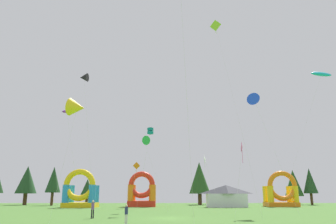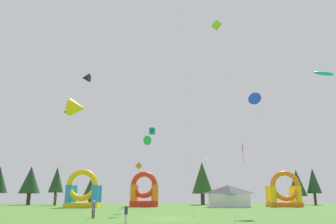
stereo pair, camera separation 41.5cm
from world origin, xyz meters
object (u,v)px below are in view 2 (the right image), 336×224
(kite_yellow_delta, at_px, (76,108))
(inflatable_orange_dome, at_px, (283,193))
(person_far_side, at_px, (92,208))
(person_near_camera, at_px, (125,212))
(kite_white_diamond, at_px, (204,160))
(kite_lime_diamond, at_px, (216,27))
(festival_tent, at_px, (227,196))
(kite_cyan_parafoil, at_px, (322,74))
(kite_orange_diamond, at_px, (137,166))
(inflatable_yellow_castle, at_px, (143,194))
(kite_teal_box, at_px, (151,131))
(inflatable_blue_arch, at_px, (81,193))
(kite_black_delta, at_px, (85,78))
(kite_blue_delta, at_px, (255,101))
(kite_green_delta, at_px, (144,141))
(kite_pink_diamond, at_px, (242,148))
(kite_purple_parafoil, at_px, (68,112))

(kite_yellow_delta, distance_m, inflatable_orange_dome, 49.43)
(person_far_side, bearing_deg, person_near_camera, 120.88)
(kite_white_diamond, height_order, person_near_camera, kite_white_diamond)
(kite_lime_diamond, relative_size, festival_tent, 3.44)
(kite_cyan_parafoil, xyz_separation_m, kite_orange_diamond, (-32.66, 8.46, -15.32))
(inflatable_yellow_castle, xyz_separation_m, festival_tent, (16.38, -3.14, -0.41))
(kite_yellow_delta, xyz_separation_m, kite_teal_box, (6.36, 20.05, 1.51))
(inflatable_blue_arch, bearing_deg, kite_black_delta, -79.50)
(kite_black_delta, relative_size, kite_orange_diamond, 2.82)
(kite_blue_delta, relative_size, inflatable_orange_dome, 2.29)
(kite_lime_diamond, xyz_separation_m, inflatable_yellow_castle, (-11.54, 26.73, -22.29))
(kite_black_delta, distance_m, festival_tent, 34.43)
(kite_green_delta, distance_m, person_far_side, 12.44)
(kite_pink_diamond, relative_size, kite_purple_parafoil, 0.50)
(kite_blue_delta, relative_size, person_near_camera, 10.10)
(inflatable_yellow_castle, bearing_deg, kite_blue_delta, -54.50)
(kite_orange_diamond, relative_size, kite_green_delta, 0.80)
(kite_white_diamond, relative_size, person_near_camera, 4.66)
(kite_green_delta, xyz_separation_m, person_far_side, (-4.70, -7.97, -8.31))
(kite_black_delta, bearing_deg, kite_lime_diamond, -30.23)
(kite_orange_diamond, bearing_deg, kite_lime_diamond, -59.67)
(kite_teal_box, distance_m, kite_orange_diamond, 12.12)
(kite_cyan_parafoil, relative_size, inflatable_blue_arch, 3.34)
(kite_yellow_delta, xyz_separation_m, inflatable_blue_arch, (-7.25, 32.72, -8.07))
(kite_pink_diamond, bearing_deg, kite_purple_parafoil, 149.51)
(kite_cyan_parafoil, bearing_deg, inflatable_yellow_castle, 156.08)
(kite_blue_delta, bearing_deg, festival_tent, 91.83)
(kite_teal_box, relative_size, kite_green_delta, 1.26)
(person_far_side, bearing_deg, inflatable_blue_arch, -75.46)
(inflatable_yellow_castle, bearing_deg, kite_black_delta, -122.98)
(kite_cyan_parafoil, xyz_separation_m, kite_lime_diamond, (-20.35, -12.58, 1.96))
(kite_blue_delta, relative_size, kite_cyan_parafoil, 0.68)
(person_far_side, bearing_deg, kite_teal_box, -110.21)
(kite_yellow_delta, distance_m, inflatable_blue_arch, 34.48)
(kite_yellow_delta, height_order, kite_pink_diamond, kite_yellow_delta)
(kite_pink_diamond, height_order, inflatable_orange_dome, kite_pink_diamond)
(kite_lime_diamond, bearing_deg, inflatable_yellow_castle, 113.36)
(kite_white_diamond, relative_size, kite_orange_diamond, 0.92)
(kite_black_delta, relative_size, kite_green_delta, 2.25)
(person_far_side, bearing_deg, kite_cyan_parafoil, -154.58)
(kite_blue_delta, height_order, person_near_camera, kite_blue_delta)
(kite_green_delta, bearing_deg, festival_tent, 55.21)
(kite_pink_diamond, relative_size, kite_blue_delta, 0.50)
(kite_yellow_delta, relative_size, person_far_side, 6.41)
(kite_green_delta, xyz_separation_m, inflatable_blue_arch, (-13.12, 20.45, -6.81))
(kite_orange_diamond, distance_m, kite_purple_parafoil, 16.79)
(kite_orange_diamond, bearing_deg, kite_cyan_parafoil, -14.53)
(kite_yellow_delta, bearing_deg, inflatable_blue_arch, 102.50)
(kite_teal_box, distance_m, kite_cyan_parafoil, 31.62)
(inflatable_yellow_castle, bearing_deg, person_near_camera, -88.21)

